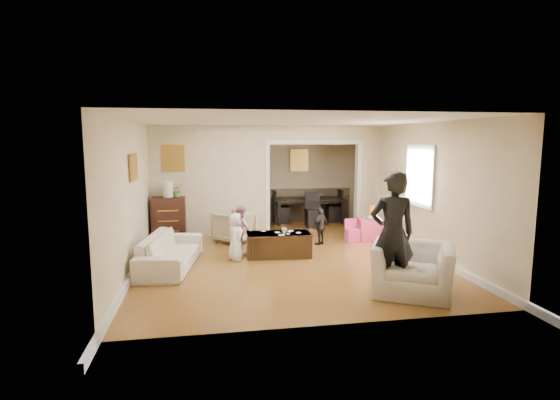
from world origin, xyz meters
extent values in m
plane|color=#9C6828|center=(0.00, 0.00, 0.00)|extent=(7.00, 7.00, 0.00)
cube|color=beige|center=(-1.38, 1.80, 1.30)|extent=(2.75, 0.18, 2.60)
cube|color=beige|center=(2.48, 1.80, 1.30)|extent=(0.55, 0.18, 2.60)
cube|color=beige|center=(1.10, 1.80, 2.42)|extent=(2.22, 0.18, 0.35)
cube|color=white|center=(2.73, -0.40, 1.55)|extent=(0.03, 0.95, 1.10)
cube|color=brown|center=(-2.20, 1.70, 1.85)|extent=(0.45, 0.03, 0.55)
cube|color=brown|center=(-2.71, -0.60, 1.80)|extent=(0.03, 0.55, 0.40)
cube|color=brown|center=(1.10, 3.44, 1.70)|extent=(0.45, 0.03, 0.55)
imported|color=beige|center=(-2.13, -0.65, 0.29)|extent=(1.11, 2.12, 0.59)
imported|color=#C5B788|center=(-0.88, 1.12, 0.34)|extent=(1.05, 1.05, 0.69)
imported|color=beige|center=(1.50, -2.61, 0.37)|extent=(1.47, 1.42, 0.74)
cube|color=black|center=(-2.32, 1.42, 0.50)|extent=(0.73, 0.41, 1.00)
cylinder|color=#EEE6C2|center=(-2.32, 1.42, 1.18)|extent=(0.22, 0.22, 0.36)
imported|color=#517D37|center=(-2.12, 1.42, 1.15)|extent=(0.26, 0.23, 0.29)
cube|color=#3B2413|center=(-0.10, -0.23, 0.23)|extent=(1.26, 0.69, 0.46)
imported|color=silver|center=(0.00, -0.28, 0.51)|extent=(0.12, 0.12, 0.10)
cube|color=#FB427C|center=(2.18, 0.78, 0.24)|extent=(0.56, 0.56, 0.48)
cube|color=yellow|center=(2.30, 0.88, 0.63)|extent=(0.21, 0.09, 0.30)
cylinder|color=#24ACB7|center=(2.08, 0.73, 0.52)|extent=(0.08, 0.08, 0.08)
cube|color=red|center=(2.06, 0.90, 0.51)|extent=(0.09, 0.08, 0.05)
imported|color=silver|center=(2.23, 0.66, 0.51)|extent=(0.26, 0.26, 0.06)
imported|color=black|center=(1.28, 3.09, 0.34)|extent=(1.93, 1.09, 0.68)
imported|color=black|center=(1.16, -2.63, 0.92)|extent=(0.69, 0.48, 1.83)
imported|color=white|center=(-0.95, -0.38, 0.45)|extent=(0.38, 0.50, 0.90)
imported|color=pink|center=(-0.80, 0.07, 0.49)|extent=(0.49, 0.56, 0.98)
imported|color=black|center=(0.95, 0.52, 0.40)|extent=(0.50, 0.44, 0.81)
cube|color=white|center=(0.17, -0.08, 0.46)|extent=(0.12, 0.11, 0.00)
cube|color=white|center=(-0.12, -0.17, 0.46)|extent=(0.11, 0.13, 0.00)
cube|color=white|center=(0.14, -0.14, 0.46)|extent=(0.10, 0.08, 0.00)
cube|color=white|center=(0.28, -0.29, 0.46)|extent=(0.12, 0.12, 0.00)
cube|color=white|center=(-0.37, -0.01, 0.46)|extent=(0.11, 0.11, 0.00)
cube|color=white|center=(0.06, -0.35, 0.46)|extent=(0.09, 0.10, 0.00)
cube|color=white|center=(-0.08, -0.43, 0.46)|extent=(0.11, 0.09, 0.00)
camera|label=1|loc=(-1.48, -8.39, 2.26)|focal=27.73mm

